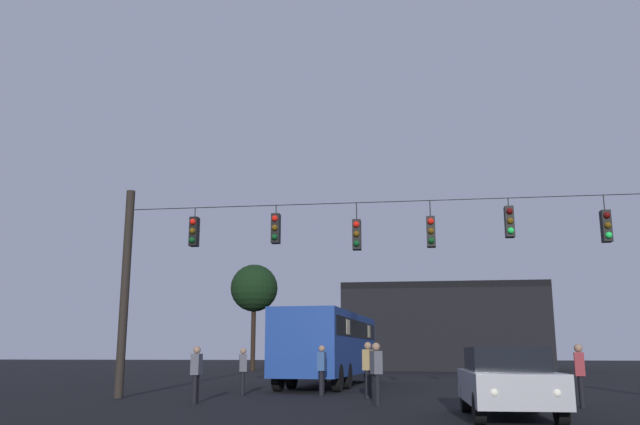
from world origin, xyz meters
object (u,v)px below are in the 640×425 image
pedestrian_far_side (368,366)px  tree_left_silhouette (254,289)px  car_near_right (507,381)px  pedestrian_crossing_left (376,370)px  pedestrian_near_bus (196,371)px  pedestrian_crossing_center (322,367)px  pedestrian_crossing_right (243,369)px  pedestrian_trailing (580,372)px  city_bus (330,341)px

pedestrian_far_side → tree_left_silhouette: size_ratio=0.21×
car_near_right → tree_left_silhouette: (-14.15, 34.03, 5.39)m
pedestrian_crossing_left → pedestrian_near_bus: 5.10m
car_near_right → pedestrian_crossing_center: pedestrian_crossing_center is taller
pedestrian_crossing_right → pedestrian_far_side: pedestrian_far_side is taller
pedestrian_trailing → pedestrian_far_side: (-5.71, 2.75, 0.07)m
city_bus → pedestrian_crossing_right: (-2.13, -6.38, -1.00)m
city_bus → pedestrian_crossing_right: city_bus is taller
car_near_right → pedestrian_trailing: (2.24, 2.95, 0.12)m
pedestrian_crossing_right → pedestrian_trailing: size_ratio=0.95×
pedestrian_crossing_center → pedestrian_crossing_right: (-2.69, 0.04, -0.05)m
car_near_right → pedestrian_crossing_left: pedestrian_crossing_left is taller
pedestrian_crossing_center → pedestrian_trailing: size_ratio=1.00×
car_near_right → pedestrian_crossing_center: (-5.06, 6.64, 0.12)m
city_bus → pedestrian_far_side: bearing=-73.7°
city_bus → car_near_right: (5.62, -13.07, -1.07)m
car_near_right → pedestrian_far_side: 6.68m
pedestrian_crossing_center → pedestrian_trailing: bearing=-26.8°
pedestrian_near_bus → pedestrian_trailing: pedestrian_trailing is taller
tree_left_silhouette → pedestrian_near_bus: bearing=-79.1°
pedestrian_crossing_left → pedestrian_crossing_right: size_ratio=1.07×
car_near_right → pedestrian_crossing_center: 8.35m
pedestrian_crossing_center → pedestrian_near_bus: size_ratio=1.03×
city_bus → pedestrian_trailing: city_bus is taller
pedestrian_crossing_left → pedestrian_far_side: size_ratio=0.97×
pedestrian_trailing → tree_left_silhouette: (-16.39, 31.08, 5.28)m
city_bus → pedestrian_far_side: city_bus is taller
pedestrian_crossing_center → tree_left_silhouette: (-9.09, 27.39, 5.27)m
pedestrian_crossing_center → pedestrian_crossing_left: bearing=-61.0°
pedestrian_crossing_right → pedestrian_near_bus: 3.66m
city_bus → pedestrian_crossing_left: bearing=-75.7°
pedestrian_crossing_left → pedestrian_far_side: bearing=98.7°
pedestrian_crossing_left → pedestrian_crossing_center: (-2.01, 3.62, -0.02)m
city_bus → car_near_right: city_bus is taller
pedestrian_crossing_right → pedestrian_trailing: bearing=-20.5°
pedestrian_crossing_left → pedestrian_far_side: 2.71m
pedestrian_crossing_left → tree_left_silhouette: bearing=109.7°
pedestrian_crossing_right → tree_left_silhouette: bearing=103.2°
city_bus → pedestrian_near_bus: size_ratio=7.06×
pedestrian_near_bus → pedestrian_trailing: bearing=-0.6°
pedestrian_near_bus → pedestrian_crossing_left: bearing=-0.4°
car_near_right → tree_left_silhouette: bearing=112.6°
pedestrian_trailing → tree_left_silhouette: size_ratio=0.20×
tree_left_silhouette → pedestrian_crossing_left: bearing=-70.3°
city_bus → tree_left_silhouette: bearing=112.1°
pedestrian_trailing → tree_left_silhouette: 35.53m
pedestrian_crossing_right → pedestrian_near_bus: size_ratio=0.98×
car_near_right → pedestrian_crossing_center: bearing=127.3°
pedestrian_far_side → pedestrian_near_bus: bearing=-150.5°
pedestrian_crossing_center → pedestrian_near_bus: (-3.09, -3.59, -0.03)m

